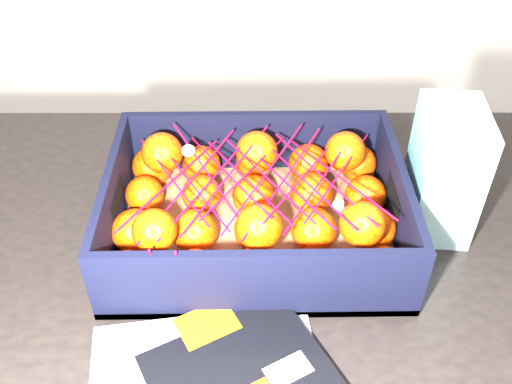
{
  "coord_description": "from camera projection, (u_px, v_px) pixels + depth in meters",
  "views": [
    {
      "loc": [
        -0.11,
        -0.25,
        1.38
      ],
      "look_at": [
        -0.1,
        0.36,
        0.86
      ],
      "focal_mm": 40.2,
      "sensor_mm": 36.0,
      "label": 1
    }
  ],
  "objects": [
    {
      "name": "room_shell",
      "position": [
        476.0,
        62.0,
        0.27
      ],
      "size": [
        3.54,
        3.54,
        2.5
      ],
      "color": "silver",
      "rests_on": "ground"
    },
    {
      "name": "produce_crate",
      "position": [
        256.0,
        216.0,
        0.87
      ],
      "size": [
        0.44,
        0.33,
        0.12
      ],
      "color": "brown",
      "rests_on": "table"
    },
    {
      "name": "mesh_net",
      "position": [
        252.0,
        181.0,
        0.82
      ],
      "size": [
        0.37,
        0.29,
        0.09
      ],
      "color": "red",
      "rests_on": "clementine_heap"
    },
    {
      "name": "clementine_heap",
      "position": [
        256.0,
        207.0,
        0.86
      ],
      "size": [
        0.42,
        0.31,
        0.12
      ],
      "color": "#DF3A04",
      "rests_on": "produce_crate"
    },
    {
      "name": "table",
      "position": [
        224.0,
        300.0,
        0.92
      ],
      "size": [
        1.21,
        0.82,
        0.75
      ],
      "color": "black",
      "rests_on": "ground"
    },
    {
      "name": "retail_carton",
      "position": [
        444.0,
        171.0,
        0.85
      ],
      "size": [
        0.1,
        0.14,
        0.2
      ],
      "primitive_type": "cube",
      "rotation": [
        0.0,
        0.0,
        -0.09
      ],
      "color": "white",
      "rests_on": "table"
    }
  ]
}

